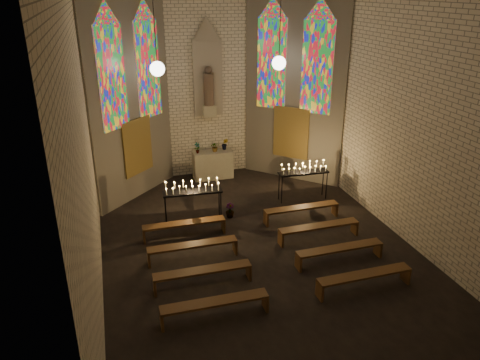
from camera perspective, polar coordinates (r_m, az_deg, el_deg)
name	(u,v)px	position (r m, az deg, el deg)	size (l,w,h in m)	color
floor	(261,254)	(12.33, 2.63, -9.01)	(12.00, 12.00, 0.00)	black
room	(227,86)	(13.99, -1.64, 11.33)	(8.22, 12.43, 7.00)	beige
altar	(213,165)	(16.83, -3.34, 1.90)	(1.40, 0.60, 1.00)	#B1AD90
flower_vase_left	(197,148)	(16.45, -5.23, 3.91)	(0.21, 0.14, 0.39)	#4C723F
flower_vase_center	(215,147)	(16.59, -3.05, 4.08)	(0.32, 0.28, 0.36)	#4C723F
flower_vase_right	(225,144)	(16.77, -1.86, 4.42)	(0.23, 0.19, 0.42)	#4C723F
aisle_flower_pot	(230,210)	(14.05, -1.25, -3.73)	(0.25, 0.25, 0.45)	#4C723F
votive_stand_left	(192,189)	(13.46, -5.83, -1.10)	(1.72, 0.52, 1.25)	black
votive_stand_right	(304,170)	(15.03, 7.77, 1.23)	(1.64, 0.47, 1.19)	black
pew_left_0	(184,225)	(13.04, -6.81, -5.46)	(2.28, 0.34, 0.44)	#4F3116
pew_right_0	(301,209)	(13.95, 7.50, -3.53)	(2.28, 0.34, 0.44)	#4F3116
pew_left_1	(193,247)	(12.01, -5.80, -8.08)	(2.28, 0.34, 0.44)	#4F3116
pew_right_1	(319,228)	(12.99, 9.60, -5.76)	(2.28, 0.34, 0.44)	#4F3116
pew_left_2	(203,272)	(11.01, -4.58, -11.17)	(2.28, 0.34, 0.44)	#4F3116
pew_right_2	(340,250)	(12.07, 12.05, -8.34)	(2.28, 0.34, 0.44)	#4F3116
pew_left_3	(215,304)	(10.06, -3.09, -14.86)	(2.28, 0.34, 0.44)	#4F3116
pew_right_3	(364,277)	(11.21, 14.93, -11.30)	(2.28, 0.34, 0.44)	#4F3116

